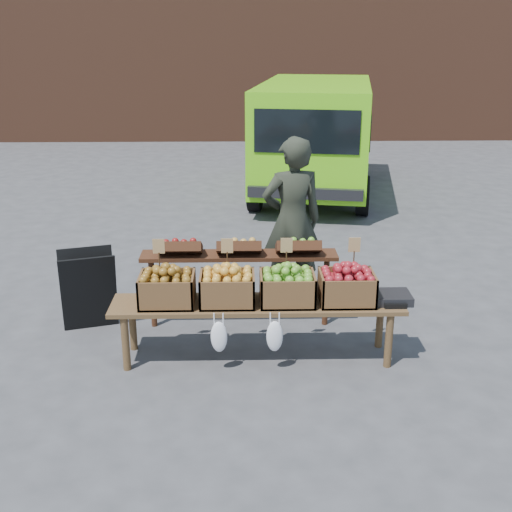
{
  "coord_description": "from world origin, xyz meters",
  "views": [
    {
      "loc": [
        0.17,
        -4.99,
        2.95
      ],
      "look_at": [
        0.31,
        0.95,
        0.85
      ],
      "focal_mm": 45.0,
      "sensor_mm": 36.0,
      "label": 1
    }
  ],
  "objects_px": {
    "display_bench": "(257,330)",
    "crate_golden_apples": "(167,289)",
    "chalkboard_sign": "(88,290)",
    "crate_green_apples": "(347,288)",
    "back_table": "(239,279)",
    "crate_red_apples": "(287,288)",
    "weighing_scale": "(392,297)",
    "vendor": "(292,221)",
    "delivery_van": "(315,139)",
    "crate_russet_pears": "(227,289)"
  },
  "relations": [
    {
      "from": "crate_golden_apples",
      "to": "display_bench",
      "type": "bearing_deg",
      "value": 0.0
    },
    {
      "from": "vendor",
      "to": "back_table",
      "type": "xyz_separation_m",
      "value": [
        -0.59,
        -0.68,
        -0.42
      ]
    },
    {
      "from": "display_bench",
      "to": "crate_red_apples",
      "type": "relative_size",
      "value": 5.4
    },
    {
      "from": "crate_red_apples",
      "to": "crate_green_apples",
      "type": "height_order",
      "value": "same"
    },
    {
      "from": "crate_golden_apples",
      "to": "crate_green_apples",
      "type": "distance_m",
      "value": 1.65
    },
    {
      "from": "display_bench",
      "to": "crate_golden_apples",
      "type": "xyz_separation_m",
      "value": [
        -0.82,
        0.0,
        0.42
      ]
    },
    {
      "from": "vendor",
      "to": "display_bench",
      "type": "relative_size",
      "value": 0.7
    },
    {
      "from": "crate_red_apples",
      "to": "crate_golden_apples",
      "type": "bearing_deg",
      "value": 180.0
    },
    {
      "from": "vendor",
      "to": "display_bench",
      "type": "height_order",
      "value": "vendor"
    },
    {
      "from": "crate_golden_apples",
      "to": "weighing_scale",
      "type": "distance_m",
      "value": 2.08
    },
    {
      "from": "display_bench",
      "to": "crate_red_apples",
      "type": "height_order",
      "value": "crate_red_apples"
    },
    {
      "from": "back_table",
      "to": "display_bench",
      "type": "height_order",
      "value": "back_table"
    },
    {
      "from": "display_bench",
      "to": "crate_green_apples",
      "type": "distance_m",
      "value": 0.93
    },
    {
      "from": "vendor",
      "to": "crate_russet_pears",
      "type": "xyz_separation_m",
      "value": [
        -0.7,
        -1.4,
        -0.23
      ]
    },
    {
      "from": "back_table",
      "to": "crate_russet_pears",
      "type": "height_order",
      "value": "back_table"
    },
    {
      "from": "crate_russet_pears",
      "to": "crate_green_apples",
      "type": "height_order",
      "value": "same"
    },
    {
      "from": "chalkboard_sign",
      "to": "crate_golden_apples",
      "type": "height_order",
      "value": "crate_golden_apples"
    },
    {
      "from": "chalkboard_sign",
      "to": "weighing_scale",
      "type": "distance_m",
      "value": 3.06
    },
    {
      "from": "vendor",
      "to": "chalkboard_sign",
      "type": "height_order",
      "value": "vendor"
    },
    {
      "from": "vendor",
      "to": "weighing_scale",
      "type": "bearing_deg",
      "value": 108.49
    },
    {
      "from": "back_table",
      "to": "crate_red_apples",
      "type": "bearing_deg",
      "value": -58.47
    },
    {
      "from": "weighing_scale",
      "to": "crate_russet_pears",
      "type": "bearing_deg",
      "value": 180.0
    },
    {
      "from": "back_table",
      "to": "crate_red_apples",
      "type": "distance_m",
      "value": 0.87
    },
    {
      "from": "chalkboard_sign",
      "to": "crate_red_apples",
      "type": "relative_size",
      "value": 1.68
    },
    {
      "from": "vendor",
      "to": "crate_green_apples",
      "type": "distance_m",
      "value": 1.48
    },
    {
      "from": "back_table",
      "to": "chalkboard_sign",
      "type": "bearing_deg",
      "value": -179.72
    },
    {
      "from": "crate_green_apples",
      "to": "weighing_scale",
      "type": "bearing_deg",
      "value": 0.0
    },
    {
      "from": "delivery_van",
      "to": "crate_golden_apples",
      "type": "xyz_separation_m",
      "value": [
        -2.07,
        -6.53,
        -0.32
      ]
    },
    {
      "from": "vendor",
      "to": "crate_red_apples",
      "type": "relative_size",
      "value": 3.77
    },
    {
      "from": "back_table",
      "to": "weighing_scale",
      "type": "height_order",
      "value": "back_table"
    },
    {
      "from": "chalkboard_sign",
      "to": "display_bench",
      "type": "distance_m",
      "value": 1.87
    },
    {
      "from": "back_table",
      "to": "weighing_scale",
      "type": "relative_size",
      "value": 6.18
    },
    {
      "from": "chalkboard_sign",
      "to": "display_bench",
      "type": "height_order",
      "value": "chalkboard_sign"
    },
    {
      "from": "delivery_van",
      "to": "crate_red_apples",
      "type": "distance_m",
      "value": 6.6
    },
    {
      "from": "crate_golden_apples",
      "to": "crate_red_apples",
      "type": "distance_m",
      "value": 1.1
    },
    {
      "from": "crate_russet_pears",
      "to": "crate_golden_apples",
      "type": "bearing_deg",
      "value": 180.0
    },
    {
      "from": "chalkboard_sign",
      "to": "crate_red_apples",
      "type": "bearing_deg",
      "value": -35.87
    },
    {
      "from": "crate_red_apples",
      "to": "crate_green_apples",
      "type": "bearing_deg",
      "value": 0.0
    },
    {
      "from": "chalkboard_sign",
      "to": "back_table",
      "type": "bearing_deg",
      "value": -15.98
    },
    {
      "from": "crate_golden_apples",
      "to": "crate_russet_pears",
      "type": "xyz_separation_m",
      "value": [
        0.55,
        0.0,
        0.0
      ]
    },
    {
      "from": "delivery_van",
      "to": "back_table",
      "type": "height_order",
      "value": "delivery_van"
    },
    {
      "from": "crate_red_apples",
      "to": "vendor",
      "type": "bearing_deg",
      "value": 83.99
    },
    {
      "from": "delivery_van",
      "to": "crate_red_apples",
      "type": "height_order",
      "value": "delivery_van"
    },
    {
      "from": "crate_golden_apples",
      "to": "crate_green_apples",
      "type": "height_order",
      "value": "same"
    },
    {
      "from": "crate_green_apples",
      "to": "crate_russet_pears",
      "type": "bearing_deg",
      "value": 180.0
    },
    {
      "from": "chalkboard_sign",
      "to": "crate_golden_apples",
      "type": "xyz_separation_m",
      "value": [
        0.9,
        -0.71,
        0.29
      ]
    },
    {
      "from": "vendor",
      "to": "crate_green_apples",
      "type": "bearing_deg",
      "value": 93.94
    },
    {
      "from": "display_bench",
      "to": "weighing_scale",
      "type": "distance_m",
      "value": 1.29
    },
    {
      "from": "chalkboard_sign",
      "to": "back_table",
      "type": "relative_size",
      "value": 0.4
    },
    {
      "from": "chalkboard_sign",
      "to": "crate_russet_pears",
      "type": "relative_size",
      "value": 1.68
    }
  ]
}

